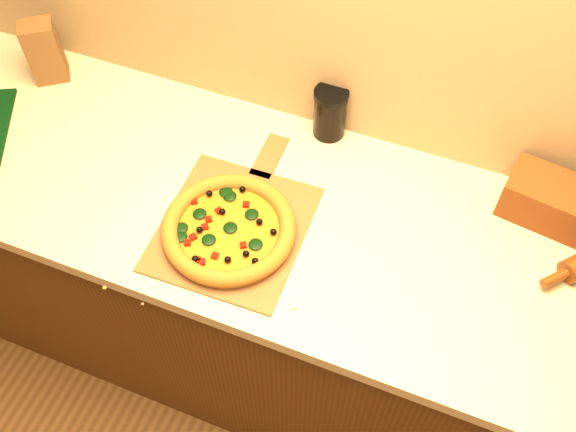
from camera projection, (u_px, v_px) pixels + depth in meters
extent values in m
cube|color=#4D2F10|center=(317.00, 312.00, 1.98)|extent=(2.80, 0.65, 0.86)
cube|color=beige|center=(324.00, 229.00, 1.61)|extent=(2.84, 0.68, 0.04)
cube|color=brown|center=(233.00, 229.00, 1.58)|extent=(0.36, 0.40, 0.01)
cube|color=brown|center=(269.00, 156.00, 1.72)|extent=(0.06, 0.16, 0.01)
cylinder|color=#A76629|center=(229.00, 232.00, 1.56)|extent=(0.31, 0.31, 0.02)
cylinder|color=gold|center=(229.00, 229.00, 1.55)|extent=(0.26, 0.26, 0.01)
torus|color=brown|center=(229.00, 228.00, 1.55)|extent=(0.33, 0.33, 0.04)
ellipsoid|color=black|center=(252.00, 225.00, 1.55)|extent=(0.03, 0.03, 0.01)
sphere|color=black|center=(211.00, 228.00, 1.54)|extent=(0.02, 0.02, 0.02)
cube|color=#7C0C04|center=(228.00, 246.00, 1.52)|extent=(0.02, 0.02, 0.01)
cylinder|color=black|center=(222.00, 228.00, 1.59)|extent=(0.04, 0.04, 0.01)
cylinder|color=#50230D|center=(555.00, 279.00, 1.47)|extent=(0.06, 0.07, 0.02)
cube|color=brown|center=(44.00, 52.00, 1.84)|extent=(0.12, 0.12, 0.19)
cylinder|color=black|center=(330.00, 115.00, 1.73)|extent=(0.09, 0.09, 0.13)
cylinder|color=black|center=(331.00, 94.00, 1.67)|extent=(0.09, 0.09, 0.02)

